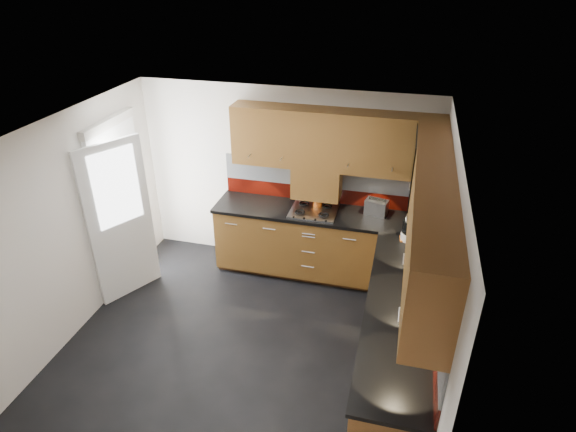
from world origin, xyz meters
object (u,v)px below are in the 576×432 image
(gas_hob, at_px, (314,211))
(utensil_pot, at_px, (318,200))
(toaster, at_px, (376,207))
(food_processor, at_px, (409,230))

(gas_hob, distance_m, utensil_pot, 0.16)
(utensil_pot, height_order, toaster, utensil_pot)
(gas_hob, xyz_separation_m, toaster, (0.76, 0.15, 0.08))
(toaster, relative_size, food_processor, 1.04)
(toaster, bearing_deg, gas_hob, -169.03)
(gas_hob, distance_m, food_processor, 1.24)
(gas_hob, bearing_deg, utensil_pot, 80.79)
(utensil_pot, xyz_separation_m, food_processor, (1.14, -0.53, 0.04))
(gas_hob, bearing_deg, toaster, 10.97)
(utensil_pot, relative_size, food_processor, 1.47)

